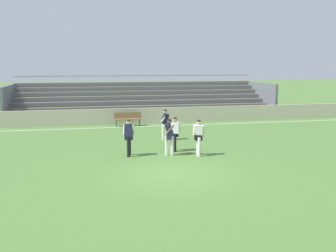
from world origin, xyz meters
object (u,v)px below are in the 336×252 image
object	(u,v)px
player_dark_wide_left	(129,134)
bleacher_stand	(143,100)
soccer_ball	(199,152)
player_white_deep_cover	(175,131)
player_dark_pressing_high	(165,122)
player_white_challenging	(199,134)
bench_near_wall_gap	(128,118)
player_dark_wide_right	(169,134)

from	to	relation	value
player_dark_wide_left	bleacher_stand	bearing A→B (deg)	78.50
soccer_ball	bleacher_stand	bearing A→B (deg)	92.33
player_white_deep_cover	soccer_ball	distance (m)	1.50
bleacher_stand	player_dark_wide_left	distance (m)	13.24
player_white_deep_cover	soccer_ball	bearing A→B (deg)	-40.83
player_white_deep_cover	bleacher_stand	bearing A→B (deg)	88.17
player_dark_pressing_high	player_white_challenging	size ratio (longest dim) A/B	1.02
bleacher_stand	bench_near_wall_gap	size ratio (longest dim) A/B	11.04
bench_near_wall_gap	player_white_deep_cover	xyz separation A→B (m)	(1.31, -8.18, 0.42)
bench_near_wall_gap	player_dark_wide_right	xyz separation A→B (m)	(0.87, -8.98, 0.45)
bleacher_stand	player_dark_wide_right	size ratio (longest dim) A/B	11.86
bench_near_wall_gap	soccer_ball	bearing A→B (deg)	-75.96
bench_near_wall_gap	soccer_ball	world-z (taller)	bench_near_wall_gap
bleacher_stand	player_dark_wide_right	distance (m)	13.25
player_dark_wide_right	player_white_challenging	size ratio (longest dim) A/B	1.02
player_dark_wide_right	player_dark_pressing_high	distance (m)	3.60
player_white_challenging	player_dark_wide_right	bearing A→B (deg)	164.89
player_white_deep_cover	soccer_ball	size ratio (longest dim) A/B	7.41
player_white_challenging	soccer_ball	distance (m)	0.93
soccer_ball	bench_near_wall_gap	bearing A→B (deg)	104.04
player_dark_wide_right	soccer_ball	xyz separation A→B (m)	(1.38, -0.00, -0.89)
bleacher_stand	player_dark_wide_left	bearing A→B (deg)	-101.50
player_white_challenging	soccer_ball	world-z (taller)	player_white_challenging
player_dark_wide_right	player_dark_pressing_high	world-z (taller)	player_dark_wide_right
player_dark_wide_right	bench_near_wall_gap	bearing A→B (deg)	95.51
player_dark_wide_left	player_white_challenging	distance (m)	3.12
player_dark_wide_right	soccer_ball	bearing A→B (deg)	-0.17
bleacher_stand	player_white_challenging	xyz separation A→B (m)	(0.42, -13.56, -0.38)
player_white_challenging	player_white_deep_cover	bearing A→B (deg)	125.58
player_white_deep_cover	player_dark_wide_left	xyz separation A→B (m)	(-2.24, -0.56, 0.02)
bleacher_stand	player_dark_pressing_high	world-z (taller)	bleacher_stand
player_white_deep_cover	soccer_ball	world-z (taller)	player_white_deep_cover
player_white_deep_cover	soccer_ball	xyz separation A→B (m)	(0.93, -0.81, -0.86)
player_white_deep_cover	player_dark_wide_left	bearing A→B (deg)	-166.02
soccer_ball	player_white_challenging	bearing A→B (deg)	-108.91
player_dark_wide_right	player_white_challenging	xyz separation A→B (m)	(1.26, -0.34, -0.03)
bench_near_wall_gap	player_white_challenging	world-z (taller)	player_white_challenging
bench_near_wall_gap	player_dark_wide_right	bearing A→B (deg)	-84.49
player_dark_wide_left	soccer_ball	world-z (taller)	player_dark_wide_left
player_dark_wide_left	player_white_deep_cover	bearing A→B (deg)	13.98
bleacher_stand	player_dark_pressing_high	distance (m)	9.67
player_white_deep_cover	player_white_challenging	size ratio (longest dim) A/B	0.99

